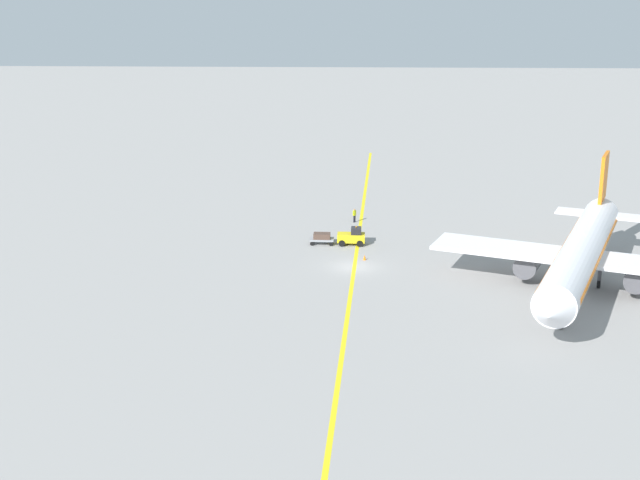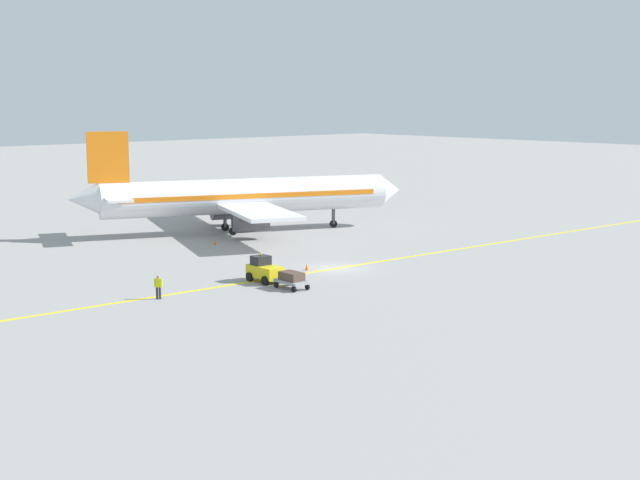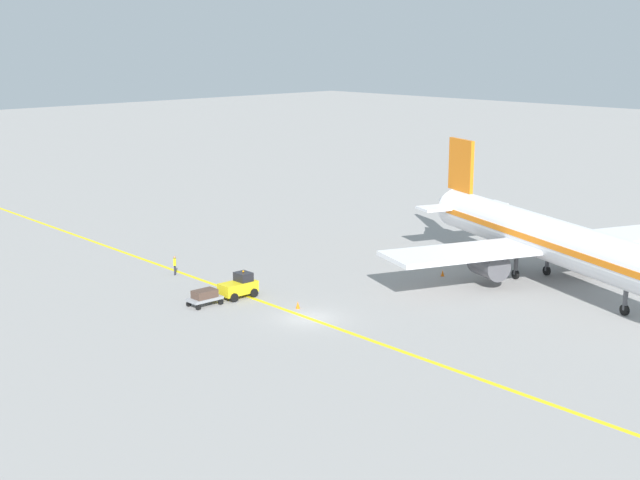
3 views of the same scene
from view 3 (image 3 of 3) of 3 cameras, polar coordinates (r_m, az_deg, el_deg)
The scene contains 8 objects.
ground_plane at distance 65.41m, azimuth -0.72°, elevation -5.03°, with size 400.00×400.00×0.00m, color gray.
apron_yellow_centreline at distance 65.41m, azimuth -0.72°, elevation -5.03°, with size 0.40×120.00×0.01m, color yellow.
airplane_at_gate at distance 76.43m, azimuth 14.17°, elevation 0.09°, with size 27.95×34.12×10.60m.
baggage_tug_white at distance 70.60m, azimuth -5.21°, elevation -2.96°, with size 3.04×1.82×2.11m.
baggage_cart_trailing at distance 68.78m, azimuth -7.39°, elevation -3.57°, with size 2.64×1.47×1.24m.
ground_crew_worker at distance 77.88m, azimuth -9.28°, elevation -1.57°, with size 0.40×0.47×1.68m.
traffic_cone_near_nose at distance 77.34m, azimuth 7.85°, elevation -2.11°, with size 0.32×0.32×0.55m, color orange.
traffic_cone_mid_apron at distance 67.64m, azimuth -1.43°, elevation -4.18°, with size 0.32×0.32×0.55m, color orange.
Camera 3 is at (42.60, 45.37, 20.10)m, focal length 50.00 mm.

